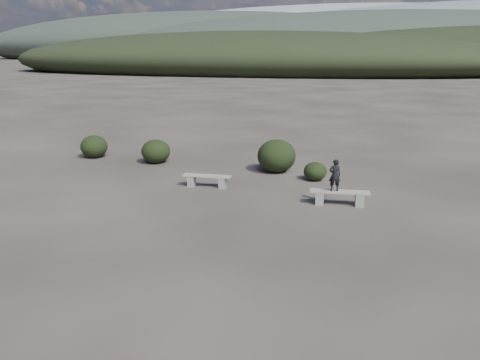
% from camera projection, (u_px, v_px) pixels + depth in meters
% --- Properties ---
extents(ground, '(1200.00, 1200.00, 0.00)m').
position_uv_depth(ground, '(215.00, 267.00, 10.72)').
color(ground, '#2B2521').
rests_on(ground, ground).
extents(bench_left, '(1.77, 0.51, 0.44)m').
position_uv_depth(bench_left, '(207.00, 180.00, 16.90)').
color(bench_left, gray).
rests_on(bench_left, ground).
extents(bench_right, '(1.91, 0.60, 0.47)m').
position_uv_depth(bench_right, '(339.00, 197.00, 14.91)').
color(bench_right, gray).
rests_on(bench_right, ground).
extents(seated_person, '(0.43, 0.34, 1.03)m').
position_uv_depth(seated_person, '(335.00, 175.00, 14.75)').
color(seated_person, black).
rests_on(seated_person, bench_right).
extents(shrub_a, '(1.26, 1.26, 1.03)m').
position_uv_depth(shrub_a, '(156.00, 151.00, 20.47)').
color(shrub_a, black).
rests_on(shrub_a, ground).
extents(shrub_b, '(1.55, 1.55, 1.33)m').
position_uv_depth(shrub_b, '(277.00, 156.00, 18.91)').
color(shrub_b, black).
rests_on(shrub_b, ground).
extents(shrub_c, '(0.88, 0.88, 0.70)m').
position_uv_depth(shrub_c, '(315.00, 171.00, 17.74)').
color(shrub_c, black).
rests_on(shrub_c, ground).
extents(shrub_f, '(1.22, 1.22, 1.03)m').
position_uv_depth(shrub_f, '(94.00, 146.00, 21.50)').
color(shrub_f, black).
rests_on(shrub_f, ground).
extents(mountain_ridges, '(500.00, 400.00, 56.00)m').
position_uv_depth(mountain_ridges, '(364.00, 41.00, 323.65)').
color(mountain_ridges, black).
rests_on(mountain_ridges, ground).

